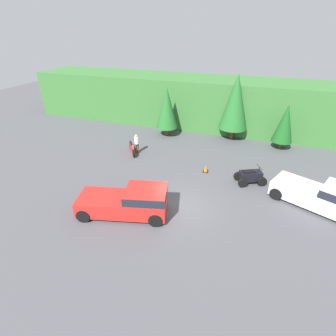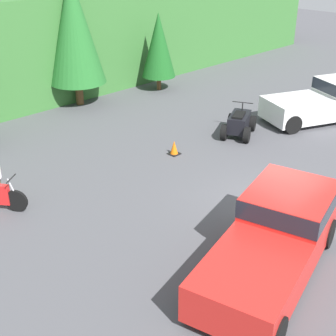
# 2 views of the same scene
# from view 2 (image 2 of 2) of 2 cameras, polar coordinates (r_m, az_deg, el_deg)

# --- Properties ---
(ground_plane) EXTENTS (80.00, 80.00, 0.00)m
(ground_plane) POSITION_cam_2_polar(r_m,az_deg,el_deg) (14.94, 12.99, -4.90)
(ground_plane) COLOR #4C4C51
(hillside_backdrop) EXTENTS (44.00, 6.00, 5.12)m
(hillside_backdrop) POSITION_cam_2_polar(r_m,az_deg,el_deg) (25.58, -18.54, 13.76)
(hillside_backdrop) COLOR #387033
(hillside_backdrop) RESTS_ON ground_plane
(tree_mid_left) EXTENTS (2.76, 2.76, 6.28)m
(tree_mid_left) POSITION_cam_2_polar(r_m,az_deg,el_deg) (23.30, -11.41, 16.29)
(tree_mid_left) COLOR brown
(tree_mid_left) RESTS_ON ground_plane
(tree_mid_right) EXTENTS (1.80, 1.80, 4.10)m
(tree_mid_right) POSITION_cam_2_polar(r_m,az_deg,el_deg) (25.61, -1.16, 14.74)
(tree_mid_right) COLOR brown
(tree_mid_right) RESTS_ON ground_plane
(pickup_truck_red) EXTENTS (5.59, 3.33, 1.79)m
(pickup_truck_red) POSITION_cam_2_polar(r_m,az_deg,el_deg) (12.00, 13.03, -8.00)
(pickup_truck_red) COLOR red
(pickup_truck_red) RESTS_ON ground_plane
(pickup_truck_second) EXTENTS (5.51, 3.93, 1.79)m
(pickup_truck_second) POSITION_cam_2_polar(r_m,az_deg,el_deg) (22.67, 18.98, 7.94)
(pickup_truck_second) COLOR white
(pickup_truck_second) RESTS_ON ground_plane
(quad_atv) EXTENTS (2.37, 1.96, 1.28)m
(quad_atv) POSITION_cam_2_polar(r_m,az_deg,el_deg) (20.01, 8.65, 5.37)
(quad_atv) COLOR black
(quad_atv) RESTS_ON ground_plane
(traffic_cone) EXTENTS (0.42, 0.42, 0.55)m
(traffic_cone) POSITION_cam_2_polar(r_m,az_deg,el_deg) (18.07, 0.75, 2.44)
(traffic_cone) COLOR black
(traffic_cone) RESTS_ON ground_plane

